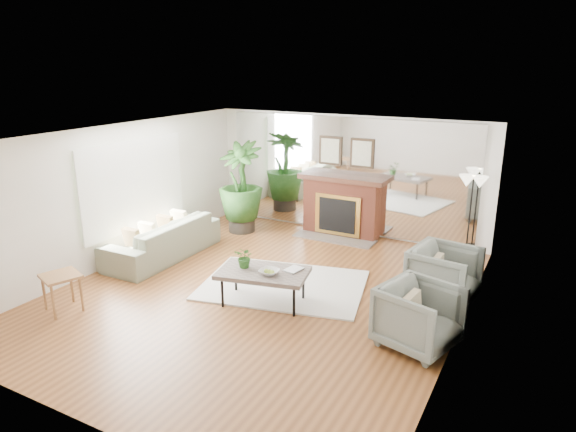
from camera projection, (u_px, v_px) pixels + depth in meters
The scene contains 18 objects.
ground at pixel (262, 293), 8.18m from camera, with size 7.00×7.00×0.00m, color brown.
wall_left at pixel (117, 195), 9.17m from camera, with size 0.02×7.00×2.50m, color white.
wall_right at pixel (463, 250), 6.47m from camera, with size 0.02×7.00×2.50m, color white.
wall_back at pixel (346, 175), 10.77m from camera, with size 6.00×0.02×2.50m, color white.
mirror_panel at pixel (346, 175), 10.75m from camera, with size 5.40×0.04×2.40m, color silver.
window_panel at pixel (134, 185), 9.47m from camera, with size 0.04×2.40×1.50m, color #B2E09E.
fireplace at pixel (341, 205), 10.74m from camera, with size 1.85×0.83×2.05m.
area_rug at pixel (283, 285), 8.43m from camera, with size 2.59×1.85×0.03m, color silver.
coffee_table at pixel (263, 274), 7.69m from camera, with size 1.47×1.04×0.53m.
sofa at pixel (163, 239), 9.60m from camera, with size 2.41×0.94×0.70m, color gray.
armchair_back at pixel (444, 275), 7.78m from camera, with size 0.92×0.95×0.87m, color slate.
armchair_front at pixel (419, 317), 6.53m from camera, with size 0.90×0.92×0.84m, color slate.
side_table at pixel (61, 281), 7.47m from camera, with size 0.64×0.64×0.57m.
potted_ficus at pixel (241, 184), 10.87m from camera, with size 0.99×0.99×1.95m.
floor_lamp at pixel (473, 188), 9.24m from camera, with size 0.51×0.29×1.58m.
tabletop_plant at pixel (245, 257), 7.75m from camera, with size 0.30×0.26×0.33m, color #336425.
fruit_bowl at pixel (269, 272), 7.54m from camera, with size 0.29×0.29×0.07m, color olive.
book at pixel (288, 268), 7.76m from camera, with size 0.21×0.28×0.02m, color olive.
Camera 1 is at (3.90, -6.40, 3.53)m, focal length 32.00 mm.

